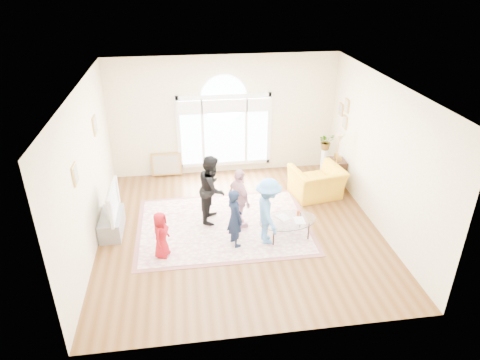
{
  "coord_description": "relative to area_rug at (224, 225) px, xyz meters",
  "views": [
    {
      "loc": [
        -1.1,
        -7.78,
        5.24
      ],
      "look_at": [
        0.04,
        0.3,
        1.07
      ],
      "focal_mm": 32.0,
      "sensor_mm": 36.0,
      "label": 1
    }
  ],
  "objects": [
    {
      "name": "tv_console",
      "position": [
        -2.41,
        0.11,
        0.2
      ],
      "size": [
        0.45,
        1.0,
        0.42
      ],
      "primitive_type": "cube",
      "color": "gray",
      "rests_on": "ground"
    },
    {
      "name": "ground",
      "position": [
        0.34,
        -0.19,
        -0.01
      ],
      "size": [
        6.0,
        6.0,
        0.0
      ],
      "primitive_type": "plane",
      "color": "#543214",
      "rests_on": "ground"
    },
    {
      "name": "armchair",
      "position": [
        2.43,
        1.04,
        0.37
      ],
      "size": [
        1.35,
        1.23,
        0.77
      ],
      "primitive_type": "imported",
      "rotation": [
        0.0,
        0.0,
        3.33
      ],
      "color": "yellow",
      "rests_on": "ground"
    },
    {
      "name": "floor_lamp",
      "position": [
        3.0,
        1.32,
        1.27
      ],
      "size": [
        0.3,
        0.3,
        1.51
      ],
      "color": "black",
      "rests_on": "ground"
    },
    {
      "name": "child_navy",
      "position": [
        0.16,
        -0.73,
        0.64
      ],
      "size": [
        0.45,
        0.54,
        1.26
      ],
      "primitive_type": "imported",
      "rotation": [
        0.0,
        0.0,
        1.94
      ],
      "color": "#111C36",
      "rests_on": "area_rug"
    },
    {
      "name": "plant_pedestal",
      "position": [
        3.04,
        2.31,
        0.34
      ],
      "size": [
        0.2,
        0.2,
        0.7
      ],
      "primitive_type": "cylinder",
      "color": "white",
      "rests_on": "ground"
    },
    {
      "name": "potted_plant",
      "position": [
        3.04,
        2.31,
        0.92
      ],
      "size": [
        0.48,
        0.44,
        0.46
      ],
      "primitive_type": "imported",
      "rotation": [
        0.0,
        0.0,
        0.22
      ],
      "color": "#33722D",
      "rests_on": "plant_pedestal"
    },
    {
      "name": "child_pink",
      "position": [
        0.34,
        -0.08,
        0.7
      ],
      "size": [
        0.61,
        0.87,
        1.38
      ],
      "primitive_type": "imported",
      "rotation": [
        0.0,
        0.0,
        1.95
      ],
      "color": "#CD929D",
      "rests_on": "area_rug"
    },
    {
      "name": "rug_border",
      "position": [
        0.0,
        0.0,
        -0.0
      ],
      "size": [
        3.8,
        2.8,
        0.01
      ],
      "primitive_type": "cube",
      "color": "#85504D",
      "rests_on": "ground"
    },
    {
      "name": "child_black",
      "position": [
        -0.21,
        0.32,
        0.78
      ],
      "size": [
        0.75,
        0.87,
        1.55
      ],
      "primitive_type": "imported",
      "rotation": [
        0.0,
        0.0,
        1.33
      ],
      "color": "black",
      "rests_on": "area_rug"
    },
    {
      "name": "television",
      "position": [
        -2.4,
        0.11,
        0.74
      ],
      "size": [
        0.17,
        1.14,
        0.66
      ],
      "color": "black",
      "rests_on": "tv_console"
    },
    {
      "name": "area_rug",
      "position": [
        0.0,
        0.0,
        0.0
      ],
      "size": [
        3.6,
        2.6,
        0.02
      ],
      "primitive_type": "cube",
      "color": "beige",
      "rests_on": "ground"
    },
    {
      "name": "room_shell",
      "position": [
        0.35,
        2.64,
        1.56
      ],
      "size": [
        6.0,
        6.0,
        6.0
      ],
      "color": "#F1E6C1",
      "rests_on": "ground"
    },
    {
      "name": "child_red",
      "position": [
        -1.32,
        -0.91,
        0.49
      ],
      "size": [
        0.46,
        0.55,
        0.97
      ],
      "primitive_type": "imported",
      "rotation": [
        0.0,
        0.0,
        1.2
      ],
      "color": "maroon",
      "rests_on": "area_rug"
    },
    {
      "name": "child_blue",
      "position": [
        0.84,
        -0.72,
        0.73
      ],
      "size": [
        0.58,
        0.95,
        1.44
      ],
      "primitive_type": "imported",
      "rotation": [
        0.0,
        0.0,
        1.62
      ],
      "color": "#4C88D1",
      "rests_on": "area_rug"
    },
    {
      "name": "side_cabinet",
      "position": [
        3.12,
        1.59,
        0.34
      ],
      "size": [
        0.4,
        0.5,
        0.7
      ],
      "primitive_type": "cube",
      "color": "black",
      "rests_on": "ground"
    },
    {
      "name": "leaning_picture",
      "position": [
        -1.27,
        2.71,
        -0.01
      ],
      "size": [
        0.8,
        0.14,
        0.62
      ],
      "primitive_type": "cube",
      "rotation": [
        -0.14,
        0.0,
        0.0
      ],
      "color": "tan",
      "rests_on": "ground"
    },
    {
      "name": "coffee_table",
      "position": [
        1.29,
        -0.61,
        0.39
      ],
      "size": [
        1.32,
        0.95,
        0.54
      ],
      "rotation": [
        0.0,
        0.0,
        0.14
      ],
      "color": "silver",
      "rests_on": "ground"
    }
  ]
}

